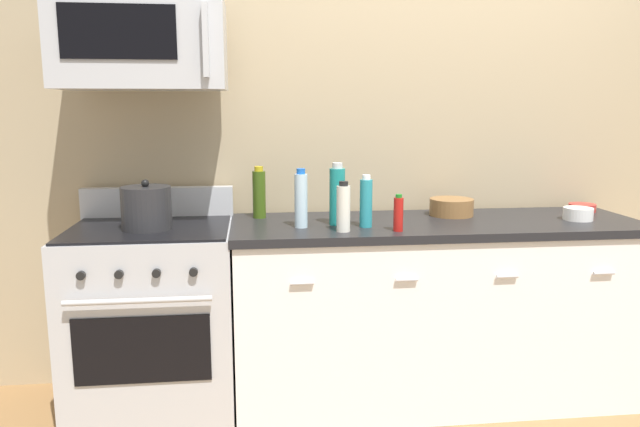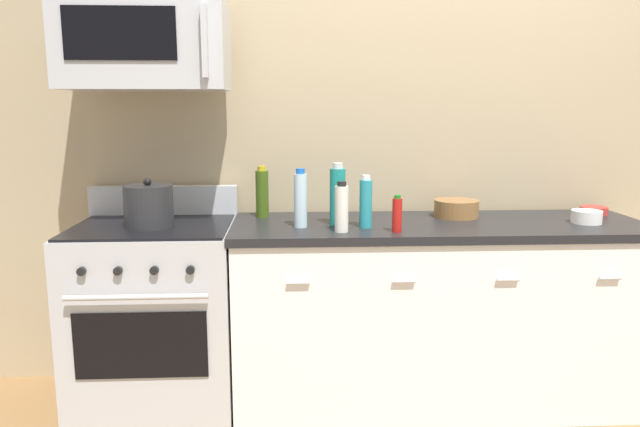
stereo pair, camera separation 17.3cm
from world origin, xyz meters
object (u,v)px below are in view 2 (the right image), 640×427
Objects in this scene: bottle_sparkling_teal at (338,196)px; bottle_olive_oil at (262,193)px; bowl_red_small at (594,210)px; microwave at (146,46)px; bowl_white_ceramic at (587,216)px; bottle_water_clear at (301,199)px; bottle_hot_sauce_red at (397,215)px; stockpot at (149,206)px; range_oven at (157,315)px; bottle_vinegar_white at (342,208)px; bowl_wooden_salad at (456,208)px; bottle_dish_soap at (366,203)px.

bottle_sparkling_teal is 0.43m from bottle_olive_oil.
bowl_red_small is at bearing 8.92° from bottle_sparkling_teal.
bowl_white_ceramic is (2.09, -0.10, -0.80)m from microwave.
microwave reaches higher than bottle_sparkling_teal.
bottle_olive_oil is at bearing 125.33° from bottle_water_clear.
stockpot reaches higher than bottle_hot_sauce_red.
bottle_vinegar_white is (0.89, -0.20, 0.56)m from range_oven.
range_oven is 1.59m from bowl_wooden_salad.
microwave is at bearing 174.57° from bottle_sparkling_teal.
bowl_white_ceramic is (1.38, 0.03, -0.10)m from bottle_water_clear.
range_oven is 3.89× the size of bottle_water_clear.
bottle_dish_soap is at bearing -8.58° from microwave.
bottle_vinegar_white is at bearing -173.29° from bowl_white_ceramic.
bowl_white_ceramic is at bearing 6.71° from bottle_vinegar_white.
microwave reaches higher than bottle_dish_soap.
stockpot is at bearing 171.73° from bottle_hot_sauce_red.
bottle_water_clear is at bearing 162.45° from bottle_hot_sauce_red.
microwave is 1.70m from bowl_wooden_salad.
microwave reaches higher than bottle_vinegar_white.
bottle_hot_sauce_red is (0.25, -0.18, -0.06)m from bottle_sparkling_teal.
bottle_vinegar_white is at bearing -88.01° from bottle_sparkling_teal.
stockpot is (0.00, -0.05, 0.55)m from range_oven.
bottle_olive_oil is 1.73m from bowl_red_small.
bottle_dish_soap is 0.56m from bowl_wooden_salad.
bowl_wooden_salad is at bearing 5.22° from range_oven.
bottle_water_clear is 0.18m from bottle_sparkling_teal.
range_oven is at bearing -90.29° from microwave.
bottle_vinegar_white is 0.15m from bottle_dish_soap.
stockpot reaches higher than bowl_white_ceramic.
bottle_vinegar_white is (0.89, -0.24, -0.72)m from microwave.
bottle_sparkling_teal is (0.18, 0.04, 0.01)m from bottle_water_clear.
bottle_dish_soap is (1.01, -0.11, 0.57)m from range_oven.
microwave is 0.74m from stockpot.
bowl_wooden_salad is 1.61× the size of bowl_red_small.
bottle_sparkling_teal is 1.29× the size of stockpot.
bottle_sparkling_teal is at bearing 151.58° from bottle_dish_soap.
bowl_wooden_salad is 0.74m from bowl_red_small.
bowl_white_ceramic is (1.57, -0.24, -0.09)m from bottle_olive_oil.
bottle_water_clear is at bearing -2.37° from stockpot.
microwave is at bearing 164.75° from bottle_vinegar_white.
stockpot reaches higher than bottle_vinegar_white.
bottle_water_clear is 1.98× the size of bowl_red_small.
bottle_dish_soap is (-0.13, 0.11, 0.04)m from bottle_hot_sauce_red.
bowl_wooden_salad is (0.62, 0.18, -0.09)m from bottle_sparkling_teal.
bowl_red_small is (2.24, 0.13, -0.81)m from microwave.
bowl_red_small is at bearing 19.49° from bottle_hot_sauce_red.
bottle_sparkling_teal reaches higher than bottle_hot_sauce_red.
microwave reaches higher than stockpot.
bottle_hot_sauce_red is 1.21× the size of bowl_red_small.
bowl_wooden_salad is 0.62m from bowl_white_ceramic.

